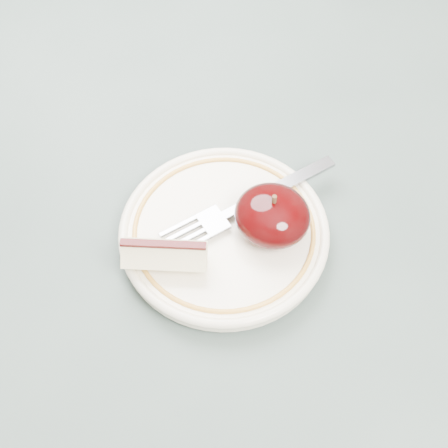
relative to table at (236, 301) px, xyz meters
The scene contains 5 objects.
table is the anchor object (origin of this frame).
plate 0.10m from the table, 153.17° to the left, with size 0.19×0.19×0.02m.
apple_half 0.13m from the table, 67.61° to the left, with size 0.07×0.06×0.05m.
apple_wedge 0.14m from the table, 135.08° to the right, with size 0.08×0.06×0.03m.
fork 0.12m from the table, 110.16° to the left, with size 0.10×0.17×0.00m.
Camera 1 is at (0.14, -0.24, 1.24)m, focal length 50.00 mm.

